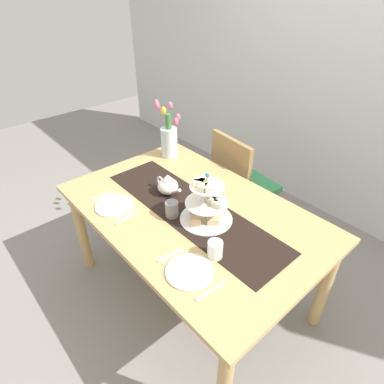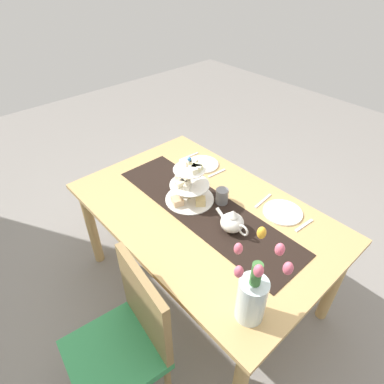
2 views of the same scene
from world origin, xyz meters
TOP-DOWN VIEW (x-y plane):
  - ground_plane at (0.00, 0.00)m, footprint 8.00×8.00m
  - room_wall_rear at (0.00, 1.60)m, footprint 6.00×0.08m
  - dining_table at (0.00, 0.00)m, footprint 1.57×1.01m
  - chair_left at (-0.25, 0.73)m, footprint 0.47×0.47m
  - table_runner at (0.00, -0.01)m, footprint 1.28×0.35m
  - tiered_cake_stand at (0.13, 0.00)m, footprint 0.30×0.30m
  - teapot at (-0.23, 0.00)m, footprint 0.24×0.13m
  - tulip_vase at (-0.62, 0.32)m, footprint 0.25×0.18m
  - dinner_plate_left at (-0.33, -0.33)m, footprint 0.23×0.23m
  - fork_left at (-0.48, -0.33)m, footprint 0.03×0.15m
  - knife_left at (-0.19, -0.33)m, footprint 0.03×0.17m
  - dinner_plate_right at (0.36, -0.33)m, footprint 0.23×0.23m
  - fork_right at (0.21, -0.33)m, footprint 0.03×0.15m
  - knife_right at (0.50, -0.33)m, footprint 0.03×0.17m
  - mug_grey at (-0.03, -0.13)m, footprint 0.08×0.08m
  - mug_white_text at (0.37, -0.17)m, footprint 0.08×0.08m

SIDE VIEW (x-z plane):
  - ground_plane at x=0.00m, z-range 0.00..0.00m
  - chair_left at x=-0.25m, z-range 0.05..0.96m
  - dining_table at x=0.00m, z-range 0.27..1.00m
  - table_runner at x=0.00m, z-range 0.73..0.74m
  - fork_left at x=-0.48m, z-range 0.73..0.74m
  - knife_left at x=-0.19m, z-range 0.73..0.74m
  - fork_right at x=0.21m, z-range 0.73..0.74m
  - knife_right at x=0.50m, z-range 0.73..0.74m
  - dinner_plate_left at x=-0.33m, z-range 0.73..0.74m
  - dinner_plate_right at x=0.36m, z-range 0.73..0.74m
  - mug_white_text at x=0.37m, z-range 0.73..0.83m
  - mug_grey at x=-0.03m, z-range 0.74..0.83m
  - teapot at x=-0.23m, z-range 0.72..0.86m
  - tiered_cake_stand at x=0.13m, z-range 0.68..0.98m
  - tulip_vase at x=-0.62m, z-range 0.67..1.09m
  - room_wall_rear at x=0.00m, z-range 0.00..2.60m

